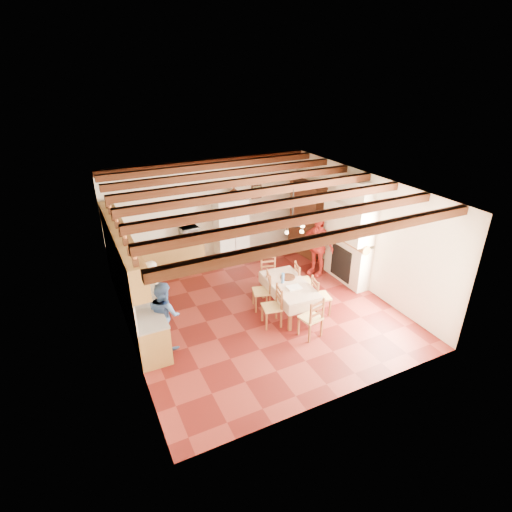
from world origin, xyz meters
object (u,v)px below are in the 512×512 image
(chair_right_far, at_px, (303,280))
(person_man, at_px, (155,295))
(chair_end_far, at_px, (270,275))
(person_woman_blue, at_px, (164,314))
(microwave, at_px, (190,232))
(dining_table, at_px, (289,287))
(chair_left_far, at_px, (262,291))
(chair_end_near, at_px, (311,317))
(refrigerator, at_px, (230,228))
(person_woman_red, at_px, (317,246))
(hutch, at_px, (307,220))
(chair_right_near, at_px, (321,296))
(chair_left_near, at_px, (272,306))

(chair_right_far, xyz_separation_m, person_man, (-3.60, 0.32, 0.36))
(chair_end_far, relative_size, person_woman_blue, 0.65)
(chair_right_far, distance_m, chair_end_far, 0.88)
(person_woman_blue, height_order, microwave, person_woman_blue)
(dining_table, bearing_deg, chair_end_far, 89.71)
(dining_table, bearing_deg, chair_left_far, 144.80)
(chair_left_far, relative_size, microwave, 1.89)
(chair_end_near, bearing_deg, refrigerator, -101.05)
(refrigerator, bearing_deg, microwave, -176.78)
(microwave, bearing_deg, person_man, -128.06)
(dining_table, bearing_deg, person_woman_red, 38.11)
(refrigerator, relative_size, chair_right_far, 1.95)
(hutch, bearing_deg, person_woman_red, -119.34)
(chair_end_near, relative_size, person_man, 0.57)
(chair_left_far, height_order, chair_end_near, same)
(hutch, distance_m, chair_right_near, 3.43)
(refrigerator, xyz_separation_m, chair_end_near, (-0.01, -4.46, -0.46))
(person_man, bearing_deg, chair_end_near, -126.83)
(hutch, relative_size, person_woman_blue, 1.50)
(chair_right_near, xyz_separation_m, microwave, (-1.95, 3.81, 0.56))
(chair_left_near, relative_size, person_woman_blue, 0.65)
(chair_end_near, bearing_deg, chair_left_far, -83.50)
(chair_right_far, relative_size, person_man, 0.57)
(dining_table, distance_m, chair_end_far, 1.01)
(chair_left_near, xyz_separation_m, chair_end_far, (0.65, 1.33, 0.00))
(refrigerator, relative_size, chair_left_far, 1.95)
(dining_table, bearing_deg, chair_right_far, 30.46)
(chair_end_far, relative_size, person_man, 0.57)
(dining_table, relative_size, chair_right_far, 1.79)
(chair_left_near, relative_size, chair_end_near, 1.00)
(chair_left_far, height_order, chair_right_near, same)
(chair_right_far, height_order, person_woman_red, person_woman_red)
(chair_end_near, distance_m, microwave, 4.64)
(chair_right_near, relative_size, chair_end_far, 1.00)
(person_woman_blue, bearing_deg, person_man, -15.57)
(chair_left_near, bearing_deg, person_man, -102.22)
(dining_table, bearing_deg, microwave, 111.76)
(chair_end_near, relative_size, microwave, 1.89)
(dining_table, xyz_separation_m, chair_end_near, (-0.09, -1.07, -0.17))
(hutch, bearing_deg, chair_right_near, -124.77)
(hutch, xyz_separation_m, person_man, (-5.11, -1.89, -0.27))
(person_woman_red, bearing_deg, chair_left_far, -88.99)
(chair_left_near, height_order, chair_right_far, same)
(refrigerator, distance_m, chair_left_far, 3.08)
(hutch, xyz_separation_m, dining_table, (-2.13, -2.57, -0.46))
(hutch, height_order, chair_end_near, hutch)
(chair_right_near, distance_m, person_woman_red, 2.02)
(refrigerator, height_order, person_woman_blue, refrigerator)
(chair_left_near, distance_m, microwave, 3.81)
(chair_right_far, relative_size, person_woman_red, 0.55)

